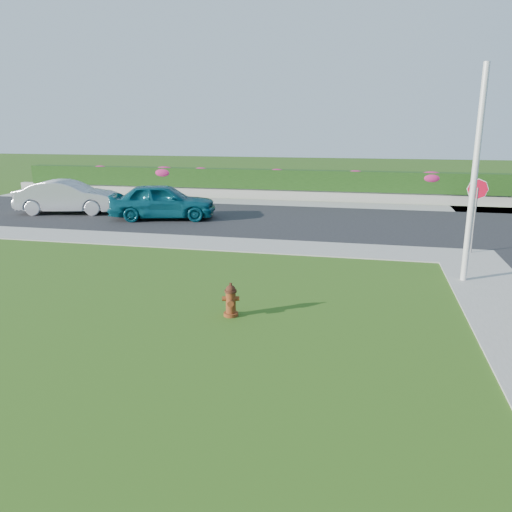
% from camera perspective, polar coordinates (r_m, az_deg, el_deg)
% --- Properties ---
extents(ground, '(120.00, 120.00, 0.00)m').
position_cam_1_polar(ground, '(9.50, -11.98, -11.36)').
color(ground, black).
rests_on(ground, ground).
extents(street_far, '(26.00, 8.00, 0.04)m').
position_cam_1_polar(street_far, '(23.76, -9.16, 4.54)').
color(street_far, black).
rests_on(street_far, ground).
extents(sidewalk_far, '(24.00, 2.00, 0.04)m').
position_cam_1_polar(sidewalk_far, '(19.76, -17.17, 2.03)').
color(sidewalk_far, gray).
rests_on(sidewalk_far, ground).
extents(curb_corner, '(2.00, 2.00, 0.04)m').
position_cam_1_polar(curb_corner, '(17.53, 23.02, -0.05)').
color(curb_corner, gray).
rests_on(curb_corner, ground).
extents(sidewalk_beyond, '(34.00, 2.00, 0.04)m').
position_cam_1_polar(sidewalk_beyond, '(27.44, 2.57, 6.06)').
color(sidewalk_beyond, gray).
rests_on(sidewalk_beyond, ground).
extents(retaining_wall, '(34.00, 0.40, 0.60)m').
position_cam_1_polar(retaining_wall, '(28.87, 3.10, 7.04)').
color(retaining_wall, gray).
rests_on(retaining_wall, ground).
extents(hedge, '(32.00, 0.90, 1.10)m').
position_cam_1_polar(hedge, '(28.86, 3.16, 8.74)').
color(hedge, black).
rests_on(hedge, retaining_wall).
extents(fire_hydrant, '(0.40, 0.38, 0.77)m').
position_cam_1_polar(fire_hydrant, '(11.12, -2.90, -5.09)').
color(fire_hydrant, '#52200C').
rests_on(fire_hydrant, ground).
extents(sedan_teal, '(5.00, 2.98, 1.59)m').
position_cam_1_polar(sedan_teal, '(22.90, -10.60, 6.17)').
color(sedan_teal, '#0C4E5F').
rests_on(sedan_teal, street_far).
extents(sedan_silver, '(5.00, 2.64, 1.57)m').
position_cam_1_polar(sedan_silver, '(25.65, -20.67, 6.34)').
color(sedan_silver, '#A3A4AA').
rests_on(sedan_silver, street_far).
extents(utility_pole, '(0.16, 0.16, 5.65)m').
position_cam_1_polar(utility_pole, '(14.26, 23.68, 8.24)').
color(utility_pole, silver).
rests_on(utility_pole, ground).
extents(stop_sign, '(0.68, 0.06, 2.48)m').
position_cam_1_polar(stop_sign, '(17.75, 23.90, 6.02)').
color(stop_sign, slate).
rests_on(stop_sign, ground).
extents(flower_clump_a, '(1.08, 0.69, 0.54)m').
position_cam_1_polar(flower_clump_a, '(32.61, -17.35, 9.38)').
color(flower_clump_a, '#BE2069').
rests_on(flower_clump_a, hedge).
extents(flower_clump_b, '(1.42, 0.91, 0.71)m').
position_cam_1_polar(flower_clump_b, '(30.75, -10.41, 9.39)').
color(flower_clump_b, '#BE2069').
rests_on(flower_clump_b, hedge).
extents(flower_clump_c, '(1.08, 0.69, 0.54)m').
position_cam_1_polar(flower_clump_c, '(29.93, -6.31, 9.53)').
color(flower_clump_c, '#BE2069').
rests_on(flower_clump_c, hedge).
extents(flower_clump_d, '(1.01, 0.65, 0.50)m').
position_cam_1_polar(flower_clump_d, '(28.79, 2.41, 9.43)').
color(flower_clump_d, '#BE2069').
rests_on(flower_clump_d, hedge).
extents(flower_clump_e, '(1.03, 0.66, 0.51)m').
position_cam_1_polar(flower_clump_e, '(28.35, 11.30, 9.08)').
color(flower_clump_e, '#BE2069').
rests_on(flower_clump_e, hedge).
extents(flower_clump_f, '(1.36, 0.87, 0.68)m').
position_cam_1_polar(flower_clump_f, '(28.54, 19.38, 8.44)').
color(flower_clump_f, '#BE2069').
rests_on(flower_clump_f, hedge).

